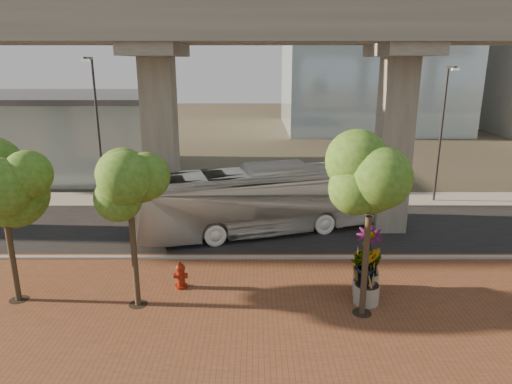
{
  "coord_description": "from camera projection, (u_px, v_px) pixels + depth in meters",
  "views": [
    {
      "loc": [
        -1.14,
        -21.28,
        8.73
      ],
      "look_at": [
        -1.11,
        0.5,
        2.51
      ],
      "focal_mm": 32.0,
      "sensor_mm": 36.0,
      "label": 1
    }
  ],
  "objects": [
    {
      "name": "street_tree_near_east",
      "position": [
        371.0,
        187.0,
        15.07
      ],
      "size": [
        3.52,
        3.52,
        6.32
      ],
      "color": "#483A29",
      "rests_on": "ground"
    },
    {
      "name": "transit_viaduct",
      "position": [
        278.0,
        92.0,
        22.78
      ],
      "size": [
        72.0,
        5.6,
        12.4
      ],
      "color": "gray",
      "rests_on": "ground"
    },
    {
      "name": "curb_strip",
      "position": [
        280.0,
        258.0,
        20.92
      ],
      "size": [
        70.0,
        0.25,
        0.16
      ],
      "primitive_type": "cube",
      "color": "#9B9890",
      "rests_on": "ground"
    },
    {
      "name": "station_pavilion",
      "position": [
        25.0,
        132.0,
        37.33
      ],
      "size": [
        23.0,
        13.0,
        6.3
      ],
      "color": "#B0C6C9",
      "rests_on": "ground"
    },
    {
      "name": "far_sidewalk",
      "position": [
        273.0,
        199.0,
        30.06
      ],
      "size": [
        90.0,
        3.0,
        0.06
      ],
      "primitive_type": "cube",
      "color": "#9B9890",
      "rests_on": "ground"
    },
    {
      "name": "fire_hydrant",
      "position": [
        181.0,
        275.0,
        18.08
      ],
      "size": [
        0.54,
        0.49,
        1.08
      ],
      "color": "maroon",
      "rests_on": "ground"
    },
    {
      "name": "ground",
      "position": [
        278.0,
        243.0,
        22.86
      ],
      "size": [
        160.0,
        160.0,
        0.0
      ],
      "primitive_type": "plane",
      "color": "#373428",
      "rests_on": "ground"
    },
    {
      "name": "planter_left",
      "position": [
        368.0,
        269.0,
        16.69
      ],
      "size": [
        2.08,
        2.08,
        2.28
      ],
      "color": "#A39F93",
      "rests_on": "ground"
    },
    {
      "name": "street_tree_far_west",
      "position": [
        1.0,
        186.0,
        16.04
      ],
      "size": [
        4.01,
        4.01,
        6.32
      ],
      "color": "#483A29",
      "rests_on": "ground"
    },
    {
      "name": "asphalt_road",
      "position": [
        276.0,
        228.0,
        24.78
      ],
      "size": [
        90.0,
        8.0,
        0.04
      ],
      "primitive_type": "cube",
      "color": "black",
      "rests_on": "ground"
    },
    {
      "name": "street_tree_near_west",
      "position": [
        129.0,
        191.0,
        15.74
      ],
      "size": [
        3.07,
        3.07,
        5.8
      ],
      "color": "#483A29",
      "rests_on": "ground"
    },
    {
      "name": "transit_bus",
      "position": [
        256.0,
        201.0,
        23.78
      ],
      "size": [
        12.98,
        6.34,
        3.53
      ],
      "primitive_type": "imported",
      "rotation": [
        0.0,
        0.0,
        1.85
      ],
      "color": "silver",
      "rests_on": "ground"
    },
    {
      "name": "planter_front",
      "position": [
        365.0,
        268.0,
        17.24
      ],
      "size": [
        1.77,
        1.77,
        1.94
      ],
      "color": "#9E988E",
      "rests_on": "ground"
    },
    {
      "name": "streetlamp_east",
      "position": [
        443.0,
        125.0,
        28.27
      ],
      "size": [
        0.42,
        1.23,
        8.47
      ],
      "color": "#292A2D",
      "rests_on": "ground"
    },
    {
      "name": "streetlamp_west",
      "position": [
        97.0,
        121.0,
        28.1
      ],
      "size": [
        0.44,
        1.3,
        8.98
      ],
      "color": "#303035",
      "rests_on": "ground"
    },
    {
      "name": "planter_right",
      "position": [
        368.0,
        253.0,
        17.57
      ],
      "size": [
        2.43,
        2.43,
        2.59
      ],
      "color": "gray",
      "rests_on": "ground"
    },
    {
      "name": "brick_plaza",
      "position": [
        290.0,
        334.0,
        15.16
      ],
      "size": [
        70.0,
        13.0,
        0.06
      ],
      "primitive_type": "cube",
      "color": "brown",
      "rests_on": "ground"
    }
  ]
}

